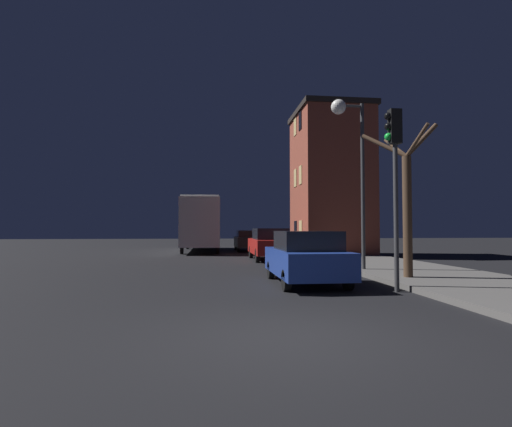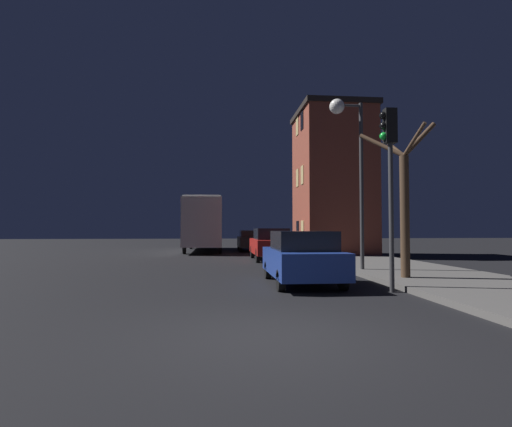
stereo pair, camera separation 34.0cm
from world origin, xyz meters
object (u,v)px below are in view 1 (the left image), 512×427
at_px(streetlamp, 349,139).
at_px(car_near_lane, 306,257).
at_px(bare_tree, 406,198).
at_px(car_far_lane, 249,240).
at_px(car_mid_lane, 269,244).
at_px(bus, 201,221).
at_px(traffic_light, 394,161).

bearing_deg(streetlamp, car_near_lane, -131.37).
xyz_separation_m(bare_tree, car_far_lane, (-3.20, 17.30, -1.76)).
xyz_separation_m(bare_tree, car_mid_lane, (-2.93, 8.85, -1.70)).
xyz_separation_m(bare_tree, bus, (-6.63, 17.65, -0.36)).
bearing_deg(car_near_lane, traffic_light, -40.80).
bearing_deg(car_far_lane, traffic_light, -84.17).
bearing_deg(car_near_lane, bus, 100.94).
distance_m(streetlamp, traffic_light, 4.53).
relative_size(bare_tree, car_mid_lane, 1.02).
height_order(streetlamp, bare_tree, streetlamp).
distance_m(bare_tree, car_near_lane, 3.65).
bearing_deg(car_far_lane, car_mid_lane, -88.19).
distance_m(car_mid_lane, car_far_lane, 8.46).
distance_m(streetlamp, car_near_lane, 5.35).
relative_size(streetlamp, bus, 0.61).
bearing_deg(traffic_light, streetlamp, 85.82).
bearing_deg(bus, streetlamp, -69.48).
relative_size(bus, car_far_lane, 2.39).
distance_m(traffic_light, bare_tree, 2.34).
relative_size(traffic_light, bus, 0.47).
xyz_separation_m(bus, car_near_lane, (3.44, -17.77, -1.41)).
bearing_deg(car_mid_lane, streetlamp, -72.73).
relative_size(streetlamp, car_near_lane, 1.53).
bearing_deg(streetlamp, car_mid_lane, 107.27).
bearing_deg(car_near_lane, bare_tree, 2.23).
bearing_deg(traffic_light, car_far_lane, 95.83).
relative_size(streetlamp, bare_tree, 1.31).
height_order(traffic_light, car_mid_lane, traffic_light).
xyz_separation_m(streetlamp, car_mid_lane, (-1.99, 6.41, -4.06)).
height_order(bus, car_near_lane, bus).
bearing_deg(bare_tree, streetlamp, 111.01).
height_order(car_mid_lane, car_far_lane, car_mid_lane).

